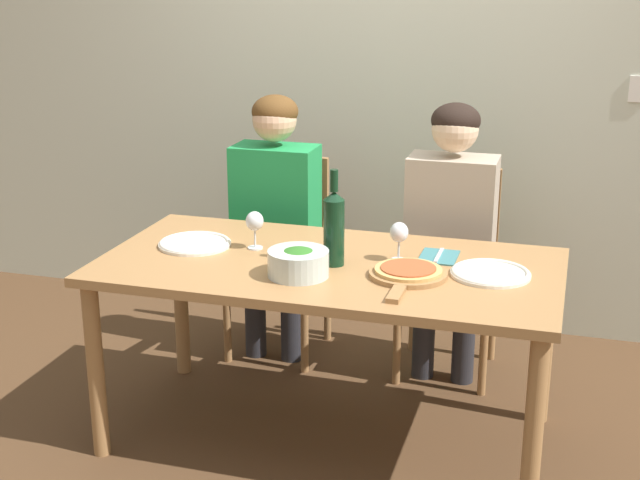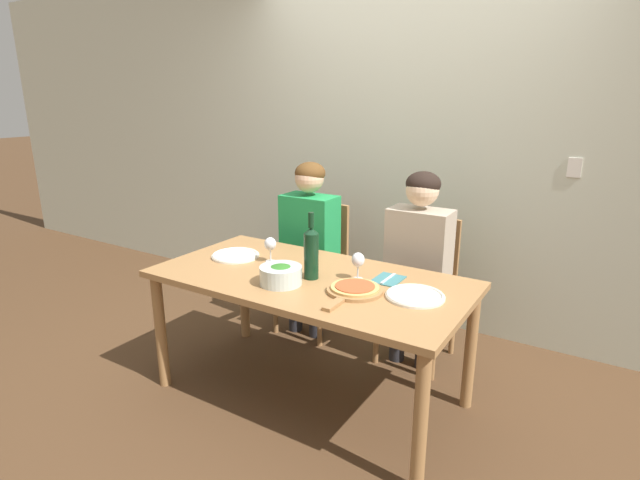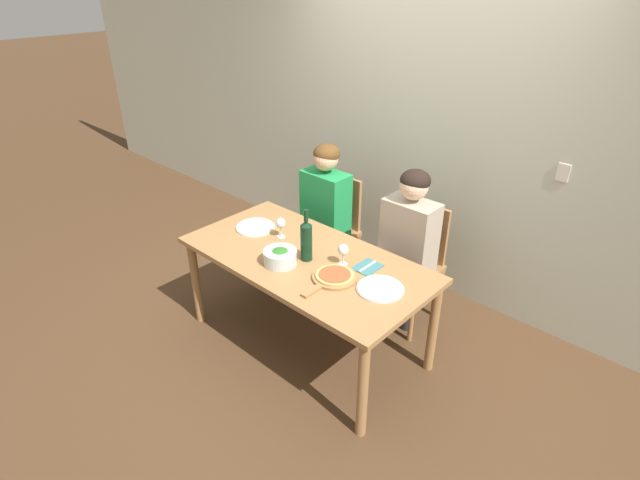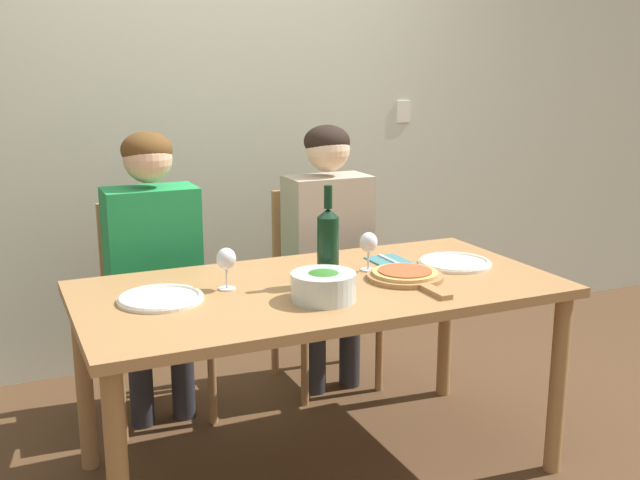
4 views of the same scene
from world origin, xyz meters
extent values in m
plane|color=#4C331E|center=(0.00, 0.00, 0.00)|extent=(40.00, 40.00, 0.00)
cube|color=beige|center=(0.00, 1.33, 1.35)|extent=(10.00, 0.05, 2.70)
cube|color=white|center=(1.10, 1.31, 1.25)|extent=(0.08, 0.01, 0.12)
cube|color=#9E7042|center=(0.00, 0.00, 0.72)|extent=(1.72, 0.87, 0.04)
cylinder|color=#9E7042|center=(-0.80, -0.37, 0.35)|extent=(0.06, 0.06, 0.70)
cylinder|color=#9E7042|center=(0.80, -0.37, 0.35)|extent=(0.06, 0.06, 0.70)
cylinder|color=#9E7042|center=(-0.80, 0.37, 0.35)|extent=(0.06, 0.06, 0.70)
cylinder|color=#9E7042|center=(0.80, 0.37, 0.35)|extent=(0.06, 0.06, 0.70)
cube|color=#9E7042|center=(-0.46, 0.72, 0.46)|extent=(0.42, 0.42, 0.04)
cube|color=#9E7042|center=(-0.46, 0.92, 0.70)|extent=(0.38, 0.03, 0.45)
cylinder|color=#9E7042|center=(-0.65, 0.53, 0.22)|extent=(0.04, 0.04, 0.44)
cylinder|color=#9E7042|center=(-0.27, 0.53, 0.22)|extent=(0.04, 0.04, 0.44)
cylinder|color=#9E7042|center=(-0.65, 0.91, 0.22)|extent=(0.04, 0.04, 0.44)
cylinder|color=#9E7042|center=(-0.27, 0.91, 0.22)|extent=(0.04, 0.04, 0.44)
cube|color=#9E7042|center=(0.35, 0.72, 0.46)|extent=(0.42, 0.42, 0.04)
cube|color=#9E7042|center=(0.35, 0.92, 0.70)|extent=(0.38, 0.03, 0.45)
cylinder|color=#9E7042|center=(0.16, 0.53, 0.22)|extent=(0.04, 0.04, 0.44)
cylinder|color=#9E7042|center=(0.54, 0.53, 0.22)|extent=(0.04, 0.04, 0.44)
cylinder|color=#9E7042|center=(0.16, 0.91, 0.22)|extent=(0.04, 0.04, 0.44)
cylinder|color=#9E7042|center=(0.54, 0.91, 0.22)|extent=(0.04, 0.04, 0.44)
cylinder|color=#28282D|center=(-0.55, 0.64, 0.24)|extent=(0.10, 0.10, 0.47)
cylinder|color=#28282D|center=(-0.37, 0.64, 0.24)|extent=(0.10, 0.10, 0.47)
cube|color=#1E8C47|center=(-0.46, 0.70, 0.74)|extent=(0.38, 0.22, 0.54)
cylinder|color=#1E8C47|center=(-0.66, 0.46, 0.60)|extent=(0.07, 0.31, 0.14)
cylinder|color=#1E8C47|center=(-0.26, 0.46, 0.60)|extent=(0.07, 0.31, 0.14)
sphere|color=#DBAD89|center=(-0.46, 0.70, 1.13)|extent=(0.20, 0.20, 0.20)
ellipsoid|color=#563819|center=(-0.46, 0.71, 1.17)|extent=(0.21, 0.21, 0.15)
cylinder|color=#28282D|center=(0.26, 0.64, 0.24)|extent=(0.10, 0.10, 0.47)
cylinder|color=#28282D|center=(0.44, 0.64, 0.24)|extent=(0.10, 0.10, 0.47)
cube|color=tan|center=(0.35, 0.70, 0.74)|extent=(0.38, 0.22, 0.54)
cylinder|color=tan|center=(0.15, 0.46, 0.60)|extent=(0.07, 0.31, 0.14)
cylinder|color=tan|center=(0.55, 0.46, 0.60)|extent=(0.07, 0.31, 0.14)
sphere|color=beige|center=(0.35, 0.70, 1.13)|extent=(0.20, 0.20, 0.20)
ellipsoid|color=black|center=(0.35, 0.71, 1.17)|extent=(0.21, 0.21, 0.15)
cylinder|color=black|center=(0.02, -0.02, 0.86)|extent=(0.08, 0.08, 0.25)
cone|color=black|center=(0.02, -0.02, 1.00)|extent=(0.08, 0.08, 0.03)
cylinder|color=black|center=(0.02, -0.02, 1.06)|extent=(0.03, 0.03, 0.08)
cylinder|color=silver|center=(-0.07, -0.17, 0.78)|extent=(0.22, 0.22, 0.10)
ellipsoid|color=#2D6B23|center=(-0.07, -0.17, 0.79)|extent=(0.18, 0.18, 0.10)
cylinder|color=silver|center=(-0.57, 0.04, 0.74)|extent=(0.29, 0.29, 0.01)
torus|color=silver|center=(-0.57, 0.04, 0.75)|extent=(0.28, 0.28, 0.02)
cylinder|color=silver|center=(0.60, 0.03, 0.74)|extent=(0.29, 0.29, 0.01)
torus|color=silver|center=(0.60, 0.03, 0.75)|extent=(0.28, 0.28, 0.02)
cylinder|color=#9E7042|center=(0.31, -0.07, 0.74)|extent=(0.28, 0.28, 0.02)
cube|color=#9E7042|center=(0.31, -0.28, 0.74)|extent=(0.04, 0.14, 0.02)
cylinder|color=tan|center=(0.31, -0.07, 0.76)|extent=(0.24, 0.24, 0.01)
cylinder|color=#AD4C28|center=(0.31, -0.07, 0.77)|extent=(0.20, 0.20, 0.01)
cylinder|color=silver|center=(-0.32, 0.08, 0.74)|extent=(0.06, 0.06, 0.01)
cylinder|color=silver|center=(-0.32, 0.08, 0.78)|extent=(0.01, 0.01, 0.07)
ellipsoid|color=silver|center=(-0.32, 0.08, 0.85)|extent=(0.07, 0.07, 0.08)
ellipsoid|color=maroon|center=(-0.32, 0.08, 0.83)|extent=(0.06, 0.06, 0.03)
cylinder|color=silver|center=(0.25, 0.09, 0.74)|extent=(0.06, 0.06, 0.01)
cylinder|color=silver|center=(0.25, 0.09, 0.78)|extent=(0.01, 0.01, 0.07)
ellipsoid|color=silver|center=(0.25, 0.09, 0.85)|extent=(0.07, 0.07, 0.08)
ellipsoid|color=maroon|center=(0.25, 0.09, 0.83)|extent=(0.06, 0.06, 0.03)
cube|color=#387075|center=(0.39, 0.18, 0.74)|extent=(0.14, 0.18, 0.01)
cube|color=silver|center=(0.39, 0.18, 0.74)|extent=(0.01, 0.17, 0.01)
camera|label=1|loc=(0.86, -3.04, 1.83)|focal=50.00mm
camera|label=2|loc=(1.39, -2.13, 1.68)|focal=28.00mm
camera|label=3|loc=(2.01, -2.04, 2.45)|focal=28.00mm
camera|label=4|loc=(-1.06, -2.36, 1.51)|focal=42.00mm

